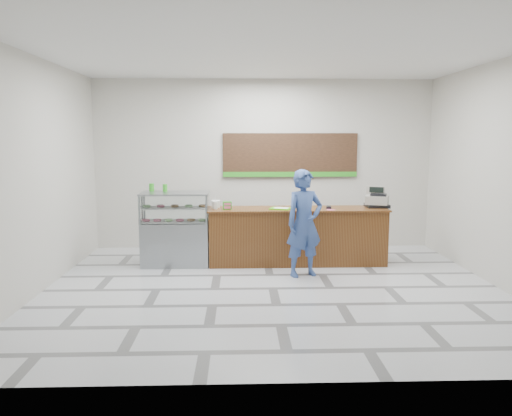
{
  "coord_description": "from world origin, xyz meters",
  "views": [
    {
      "loc": [
        -0.51,
        -7.43,
        2.3
      ],
      "look_at": [
        -0.23,
        0.9,
        1.13
      ],
      "focal_mm": 35.0,
      "sensor_mm": 36.0,
      "label": 1
    }
  ],
  "objects_px": {
    "display_case": "(176,228)",
    "customer": "(304,223)",
    "sales_counter": "(297,236)",
    "cash_register": "(377,199)",
    "serving_tray": "(280,208)"
  },
  "relations": [
    {
      "from": "sales_counter",
      "to": "customer",
      "type": "relative_size",
      "value": 1.82
    },
    {
      "from": "sales_counter",
      "to": "cash_register",
      "type": "distance_m",
      "value": 1.63
    },
    {
      "from": "serving_tray",
      "to": "display_case",
      "type": "bearing_deg",
      "value": -163.41
    },
    {
      "from": "cash_register",
      "to": "customer",
      "type": "height_order",
      "value": "customer"
    },
    {
      "from": "sales_counter",
      "to": "serving_tray",
      "type": "bearing_deg",
      "value": -163.9
    },
    {
      "from": "display_case",
      "to": "serving_tray",
      "type": "distance_m",
      "value": 1.94
    },
    {
      "from": "display_case",
      "to": "cash_register",
      "type": "bearing_deg",
      "value": 1.73
    },
    {
      "from": "serving_tray",
      "to": "customer",
      "type": "distance_m",
      "value": 0.82
    },
    {
      "from": "customer",
      "to": "cash_register",
      "type": "bearing_deg",
      "value": 12.27
    },
    {
      "from": "sales_counter",
      "to": "customer",
      "type": "height_order",
      "value": "customer"
    },
    {
      "from": "cash_register",
      "to": "customer",
      "type": "distance_m",
      "value": 1.77
    },
    {
      "from": "display_case",
      "to": "customer",
      "type": "distance_m",
      "value": 2.4
    },
    {
      "from": "sales_counter",
      "to": "serving_tray",
      "type": "xyz_separation_m",
      "value": [
        -0.32,
        -0.09,
        0.52
      ]
    },
    {
      "from": "customer",
      "to": "sales_counter",
      "type": "bearing_deg",
      "value": 71.08
    },
    {
      "from": "serving_tray",
      "to": "customer",
      "type": "height_order",
      "value": "customer"
    }
  ]
}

